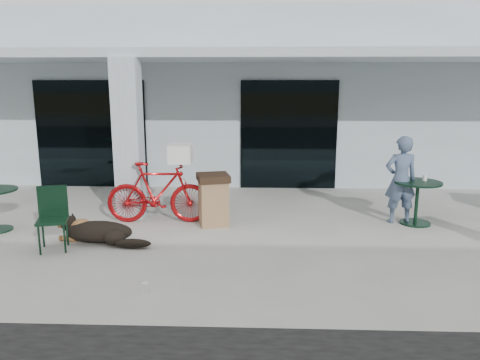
{
  "coord_description": "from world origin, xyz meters",
  "views": [
    {
      "loc": [
        1.03,
        -6.72,
        2.69
      ],
      "look_at": [
        0.73,
        1.21,
        1.0
      ],
      "focal_mm": 35.0,
      "sensor_mm": 36.0,
      "label": 1
    }
  ],
  "objects_px": {
    "dog": "(99,231)",
    "person": "(401,180)",
    "trash_receptacle": "(213,200)",
    "bicycle": "(158,193)",
    "cafe_chair_near": "(52,220)",
    "cafe_table_far": "(417,203)"
  },
  "relations": [
    {
      "from": "bicycle",
      "to": "trash_receptacle",
      "type": "xyz_separation_m",
      "value": [
        1.07,
        -0.1,
        -0.1
      ]
    },
    {
      "from": "person",
      "to": "trash_receptacle",
      "type": "distance_m",
      "value": 3.58
    },
    {
      "from": "cafe_chair_near",
      "to": "trash_receptacle",
      "type": "bearing_deg",
      "value": 14.59
    },
    {
      "from": "dog",
      "to": "cafe_chair_near",
      "type": "distance_m",
      "value": 0.77
    },
    {
      "from": "cafe_table_far",
      "to": "cafe_chair_near",
      "type": "bearing_deg",
      "value": -165.29
    },
    {
      "from": "cafe_table_far",
      "to": "trash_receptacle",
      "type": "bearing_deg",
      "value": -177.03
    },
    {
      "from": "bicycle",
      "to": "dog",
      "type": "distance_m",
      "value": 1.47
    },
    {
      "from": "trash_receptacle",
      "to": "dog",
      "type": "bearing_deg",
      "value": -149.05
    },
    {
      "from": "person",
      "to": "trash_receptacle",
      "type": "height_order",
      "value": "person"
    },
    {
      "from": "dog",
      "to": "person",
      "type": "distance_m",
      "value": 5.59
    },
    {
      "from": "dog",
      "to": "cafe_chair_near",
      "type": "relative_size",
      "value": 1.28
    },
    {
      "from": "dog",
      "to": "trash_receptacle",
      "type": "height_order",
      "value": "trash_receptacle"
    },
    {
      "from": "bicycle",
      "to": "person",
      "type": "xyz_separation_m",
      "value": [
        4.62,
        0.18,
        0.25
      ]
    },
    {
      "from": "cafe_chair_near",
      "to": "cafe_table_far",
      "type": "bearing_deg",
      "value": -1.41
    },
    {
      "from": "bicycle",
      "to": "trash_receptacle",
      "type": "relative_size",
      "value": 2.01
    },
    {
      "from": "dog",
      "to": "person",
      "type": "xyz_separation_m",
      "value": [
        5.39,
        1.38,
        0.62
      ]
    },
    {
      "from": "dog",
      "to": "person",
      "type": "bearing_deg",
      "value": 28.36
    },
    {
      "from": "cafe_chair_near",
      "to": "cafe_table_far",
      "type": "relative_size",
      "value": 1.16
    },
    {
      "from": "bicycle",
      "to": "trash_receptacle",
      "type": "bearing_deg",
      "value": -97.4
    },
    {
      "from": "person",
      "to": "trash_receptacle",
      "type": "xyz_separation_m",
      "value": [
        -3.55,
        -0.28,
        -0.35
      ]
    },
    {
      "from": "dog",
      "to": "trash_receptacle",
      "type": "distance_m",
      "value": 2.16
    },
    {
      "from": "dog",
      "to": "bicycle",
      "type": "bearing_deg",
      "value": 71.46
    }
  ]
}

